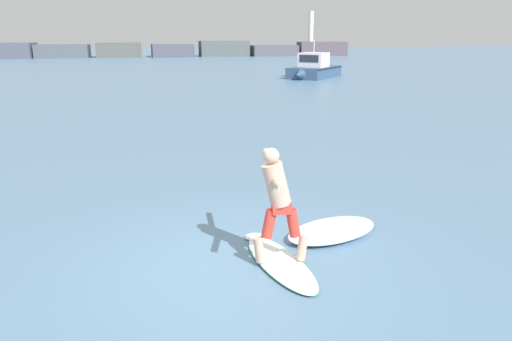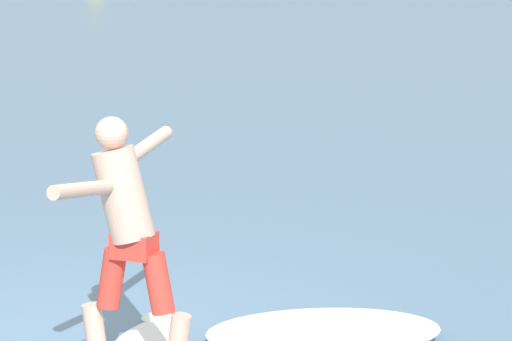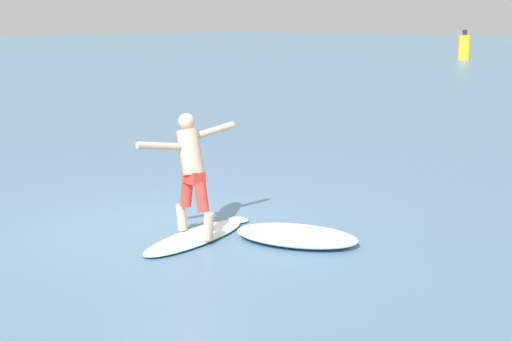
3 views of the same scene
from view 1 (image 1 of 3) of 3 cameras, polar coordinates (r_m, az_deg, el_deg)
The scene contains 6 objects.
ground_plane at distance 7.06m, azimuth -3.03°, elevation -10.67°, with size 200.00×200.00×0.00m, color slate.
rock_jetty_breakwater at distance 68.33m, azimuth -10.23°, elevation 13.43°, with size 48.04×4.57×5.90m.
surfboard at distance 7.07m, azimuth 2.70°, elevation -10.37°, with size 0.94×2.15×0.20m.
surfer at distance 6.66m, azimuth 2.46°, elevation -3.02°, with size 0.78×1.52×1.61m.
fishing_boat_near_jetty at distance 36.31m, azimuth 6.62°, elevation 11.46°, with size 4.85×5.16×2.64m.
wave_foam_at_tail at distance 8.04m, azimuth 8.68°, elevation -6.76°, with size 1.85×1.45×0.19m.
Camera 1 is at (-0.88, -6.28, 3.12)m, focal length 35.00 mm.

